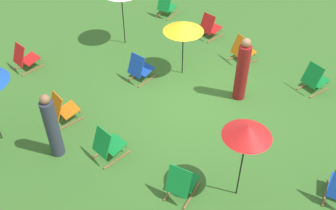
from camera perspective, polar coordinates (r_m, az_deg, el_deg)
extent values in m
plane|color=#386B28|center=(10.28, 4.76, 0.89)|extent=(40.00, 40.00, 0.00)
cube|color=olive|center=(14.25, 0.65, 13.11)|extent=(0.22, 0.75, 0.04)
cube|color=olive|center=(14.46, -0.89, 13.52)|extent=(0.22, 0.75, 0.04)
cube|color=#148C38|center=(14.32, 0.09, 14.38)|extent=(0.57, 0.54, 0.13)
cube|color=#148C38|center=(13.97, -0.57, 14.96)|extent=(0.53, 0.36, 0.57)
cylinder|color=olive|center=(14.50, 0.52, 14.42)|extent=(0.43, 0.13, 0.03)
cube|color=olive|center=(12.94, 7.04, 9.82)|extent=(0.05, 0.76, 0.04)
cube|color=olive|center=(13.18, 5.58, 10.54)|extent=(0.05, 0.76, 0.04)
cube|color=red|center=(13.01, 6.68, 11.29)|extent=(0.49, 0.44, 0.13)
cube|color=red|center=(12.67, 5.86, 11.97)|extent=(0.48, 0.26, 0.57)
cylinder|color=olive|center=(13.18, 7.24, 11.30)|extent=(0.44, 0.04, 0.03)
cube|color=olive|center=(11.83, 11.66, 6.10)|extent=(0.25, 0.74, 0.04)
cube|color=olive|center=(12.11, 10.41, 7.14)|extent=(0.25, 0.74, 0.04)
cube|color=orange|center=(11.90, 11.56, 7.75)|extent=(0.58, 0.55, 0.13)
cube|color=orange|center=(11.58, 10.56, 8.58)|extent=(0.53, 0.37, 0.57)
cylinder|color=olive|center=(12.05, 12.28, 7.69)|extent=(0.43, 0.15, 0.03)
cube|color=olive|center=(10.88, -3.07, 3.61)|extent=(0.10, 0.76, 0.04)
cube|color=olive|center=(11.13, -4.74, 4.47)|extent=(0.10, 0.76, 0.04)
cube|color=#1947B7|center=(10.92, -3.61, 5.35)|extent=(0.52, 0.47, 0.13)
cube|color=#1947B7|center=(10.58, -4.79, 5.88)|extent=(0.50, 0.29, 0.57)
cylinder|color=olive|center=(11.07, -2.89, 5.50)|extent=(0.44, 0.07, 0.03)
cube|color=olive|center=(8.05, 3.56, -13.27)|extent=(0.26, 0.74, 0.04)
cube|color=olive|center=(8.16, 0.71, -12.14)|extent=(0.26, 0.74, 0.04)
cube|color=#148C38|center=(7.96, 2.49, -11.10)|extent=(0.59, 0.56, 0.13)
cube|color=#148C38|center=(7.58, 1.54, -11.34)|extent=(0.53, 0.38, 0.57)
cylinder|color=olive|center=(8.14, 3.10, -10.43)|extent=(0.43, 0.16, 0.03)
cube|color=olive|center=(8.71, 22.47, -11.96)|extent=(0.26, 0.74, 0.04)
cube|color=olive|center=(9.79, -14.21, -2.70)|extent=(0.10, 0.76, 0.04)
cube|color=olive|center=(10.10, -15.41, -1.39)|extent=(0.10, 0.76, 0.04)
cube|color=orange|center=(9.81, -14.56, -0.70)|extent=(0.51, 0.47, 0.13)
cube|color=orange|center=(9.55, -16.39, -0.17)|extent=(0.50, 0.29, 0.57)
cylinder|color=olive|center=(9.91, -13.49, -0.52)|extent=(0.44, 0.06, 0.03)
cube|color=olive|center=(11.97, -19.40, 4.91)|extent=(0.06, 0.76, 0.04)
cube|color=olive|center=(12.31, -20.46, 5.68)|extent=(0.06, 0.76, 0.04)
cube|color=red|center=(12.04, -19.80, 6.49)|extent=(0.50, 0.45, 0.13)
cube|color=red|center=(11.80, -21.32, 6.99)|extent=(0.49, 0.27, 0.57)
cylinder|color=olive|center=(12.15, -18.94, 6.63)|extent=(0.44, 0.04, 0.03)
cube|color=olive|center=(8.73, -7.52, -8.07)|extent=(0.04, 0.76, 0.04)
cube|color=olive|center=(8.98, -9.31, -6.55)|extent=(0.04, 0.76, 0.04)
cube|color=#148C38|center=(8.71, -8.07, -5.84)|extent=(0.48, 0.44, 0.13)
cube|color=#148C38|center=(8.40, -9.84, -5.52)|extent=(0.48, 0.25, 0.57)
cylinder|color=olive|center=(8.84, -7.02, -5.51)|extent=(0.44, 0.03, 0.03)
cube|color=olive|center=(11.22, 21.58, 1.71)|extent=(0.18, 0.75, 0.04)
cube|color=olive|center=(11.40, 19.92, 2.87)|extent=(0.18, 0.75, 0.04)
cube|color=#148C38|center=(11.24, 21.36, 3.48)|extent=(0.56, 0.52, 0.13)
cube|color=#148C38|center=(10.87, 20.72, 4.17)|extent=(0.52, 0.34, 0.57)
cylinder|color=olive|center=(11.42, 21.91, 3.51)|extent=(0.44, 0.11, 0.03)
cylinder|color=black|center=(10.79, 2.21, 8.35)|extent=(0.03, 0.03, 1.61)
cone|color=yellow|center=(10.44, 2.31, 11.61)|extent=(1.11, 1.11, 0.27)
cylinder|color=black|center=(7.50, 10.92, -8.43)|extent=(0.03, 0.03, 1.87)
cone|color=red|center=(6.91, 11.76, -3.80)|extent=(0.91, 0.91, 0.25)
cylinder|color=black|center=(12.27, -6.73, 13.13)|extent=(0.03, 0.03, 1.94)
cylinder|color=#333847|center=(8.67, -16.79, -3.45)|extent=(0.42, 0.42, 1.47)
sphere|color=#936647|center=(8.15, -17.88, 0.81)|extent=(0.21, 0.21, 0.21)
cylinder|color=maroon|center=(10.03, 10.93, 4.71)|extent=(0.46, 0.46, 1.57)
sphere|color=#936647|center=(9.56, 11.59, 9.05)|extent=(0.23, 0.23, 0.23)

